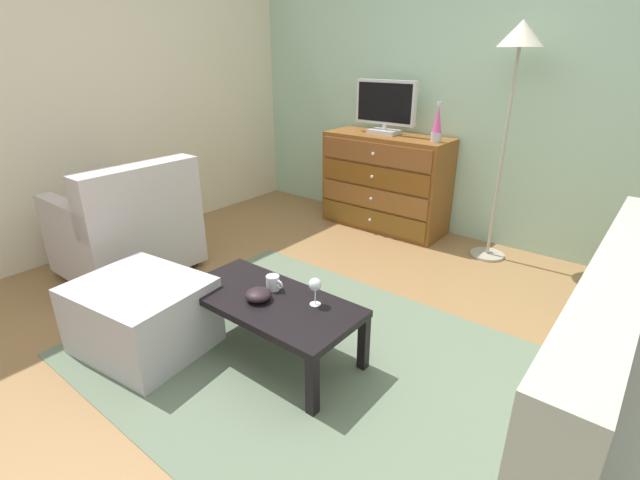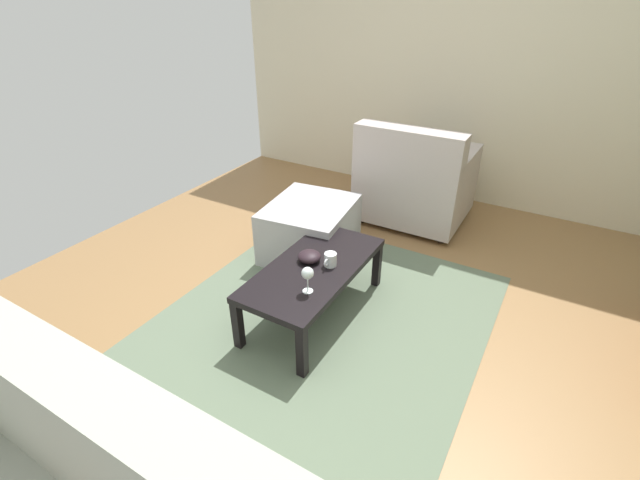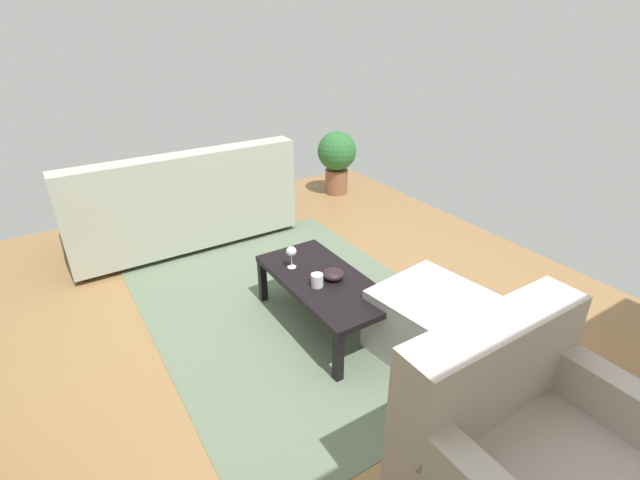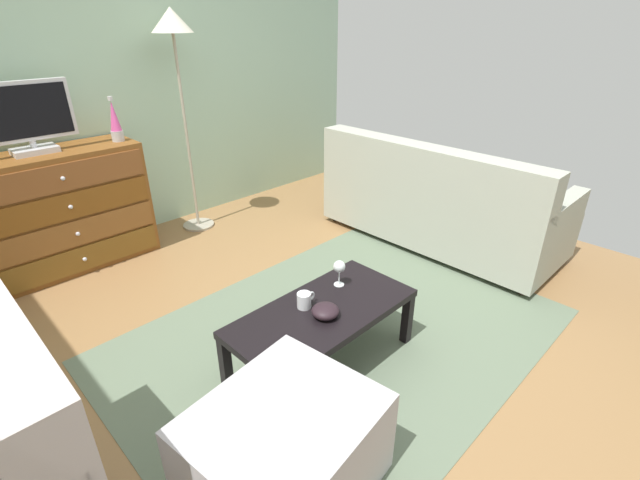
# 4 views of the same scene
# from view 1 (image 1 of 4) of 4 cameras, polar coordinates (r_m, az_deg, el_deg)

# --- Properties ---
(ground_plane) EXTENTS (5.26, 4.87, 0.05)m
(ground_plane) POSITION_cam_1_polar(r_m,az_deg,el_deg) (2.89, -1.13, -12.08)
(ground_plane) COLOR olive
(wall_accent_rear) EXTENTS (5.26, 0.12, 2.66)m
(wall_accent_rear) POSITION_cam_1_polar(r_m,az_deg,el_deg) (4.30, 18.69, 17.69)
(wall_accent_rear) COLOR #A0C3A8
(wall_accent_rear) RESTS_ON ground_plane
(wall_plain_left) EXTENTS (0.12, 4.87, 2.66)m
(wall_plain_left) POSITION_cam_1_polar(r_m,az_deg,el_deg) (4.32, -27.64, 16.39)
(wall_plain_left) COLOR beige
(wall_plain_left) RESTS_ON ground_plane
(area_rug) EXTENTS (2.60, 1.90, 0.01)m
(area_rug) POSITION_cam_1_polar(r_m,az_deg,el_deg) (2.64, -0.54, -15.04)
(area_rug) COLOR #60705A
(area_rug) RESTS_ON ground_plane
(dresser) EXTENTS (1.19, 0.49, 0.90)m
(dresser) POSITION_cam_1_polar(r_m,az_deg,el_deg) (4.44, 8.18, 7.18)
(dresser) COLOR brown
(dresser) RESTS_ON ground_plane
(tv) EXTENTS (0.60, 0.18, 0.48)m
(tv) POSITION_cam_1_polar(r_m,az_deg,el_deg) (4.36, 8.19, 16.27)
(tv) COLOR silver
(tv) RESTS_ON dresser
(lava_lamp) EXTENTS (0.09, 0.09, 0.33)m
(lava_lamp) POSITION_cam_1_polar(r_m,az_deg,el_deg) (4.06, 14.52, 13.86)
(lava_lamp) COLOR #B7B7BC
(lava_lamp) RESTS_ON dresser
(coffee_table) EXTENTS (1.03, 0.50, 0.36)m
(coffee_table) POSITION_cam_1_polar(r_m,az_deg,el_deg) (2.55, -6.34, -8.13)
(coffee_table) COLOR black
(coffee_table) RESTS_ON ground_plane
(wine_glass) EXTENTS (0.07, 0.07, 0.16)m
(wine_glass) POSITION_cam_1_polar(r_m,az_deg,el_deg) (2.40, -0.62, -5.71)
(wine_glass) COLOR silver
(wine_glass) RESTS_ON coffee_table
(mug) EXTENTS (0.11, 0.08, 0.08)m
(mug) POSITION_cam_1_polar(r_m,az_deg,el_deg) (2.59, -5.89, -5.36)
(mug) COLOR silver
(mug) RESTS_ON coffee_table
(bowl_decorative) EXTENTS (0.14, 0.14, 0.06)m
(bowl_decorative) POSITION_cam_1_polar(r_m,az_deg,el_deg) (2.50, -7.75, -6.83)
(bowl_decorative) COLOR black
(bowl_decorative) RESTS_ON coffee_table
(armchair) EXTENTS (0.80, 0.88, 0.89)m
(armchair) POSITION_cam_1_polar(r_m,az_deg,el_deg) (3.75, -22.87, 1.22)
(armchair) COLOR #332319
(armchair) RESTS_ON ground_plane
(ottoman) EXTENTS (0.77, 0.68, 0.42)m
(ottoman) POSITION_cam_1_polar(r_m,az_deg,el_deg) (2.85, -21.41, -8.81)
(ottoman) COLOR #B0ADB2
(ottoman) RESTS_ON ground_plane
(standing_lamp) EXTENTS (0.32, 0.32, 1.82)m
(standing_lamp) POSITION_cam_1_polar(r_m,az_deg,el_deg) (3.81, 23.56, 20.12)
(standing_lamp) COLOR #A59E8C
(standing_lamp) RESTS_ON ground_plane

